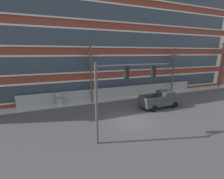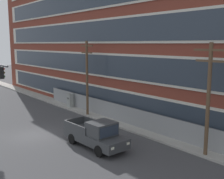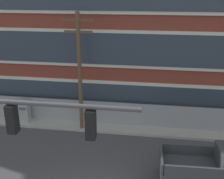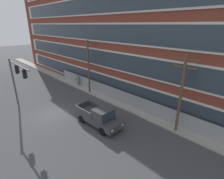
# 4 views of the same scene
# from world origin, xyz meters

# --- Properties ---
(ground_plane) EXTENTS (160.00, 160.00, 0.00)m
(ground_plane) POSITION_xyz_m (0.00, 0.00, 0.00)
(ground_plane) COLOR #424244
(sidewalk_building_side) EXTENTS (80.00, 1.74, 0.16)m
(sidewalk_building_side) POSITION_xyz_m (0.00, 7.75, 0.08)
(sidewalk_building_side) COLOR #9E9B93
(sidewalk_building_side) RESTS_ON ground
(brick_mill_building) EXTENTS (56.39, 8.60, 17.73)m
(brick_mill_building) POSITION_xyz_m (-0.99, 12.62, 8.88)
(brick_mill_building) COLOR brown
(brick_mill_building) RESTS_ON ground
(chain_link_fence) EXTENTS (27.99, 0.06, 1.81)m
(chain_link_fence) POSITION_xyz_m (2.08, 8.10, 0.92)
(chain_link_fence) COLOR gray
(chain_link_fence) RESTS_ON ground
(traffic_signal_mast) EXTENTS (6.36, 0.43, 6.29)m
(traffic_signal_mast) POSITION_xyz_m (-2.54, -2.41, 4.50)
(traffic_signal_mast) COLOR #4C4C51
(traffic_signal_mast) RESTS_ON ground
(pickup_truck_dark_grey) EXTENTS (5.59, 2.25, 2.07)m
(pickup_truck_dark_grey) POSITION_xyz_m (5.57, 2.50, 0.97)
(pickup_truck_dark_grey) COLOR #383A3D
(pickup_truck_dark_grey) RESTS_ON ground
(utility_pole_near_corner) EXTENTS (2.04, 0.26, 7.85)m
(utility_pole_near_corner) POSITION_xyz_m (-2.48, 7.16, 4.31)
(utility_pole_near_corner) COLOR brown
(utility_pole_near_corner) RESTS_ON ground
(utility_pole_midblock) EXTENTS (2.49, 0.26, 7.66)m
(utility_pole_midblock) POSITION_xyz_m (11.58, 7.24, 4.28)
(utility_pole_midblock) COLOR brown
(utility_pole_midblock) RESTS_ON ground
(electrical_cabinet) EXTENTS (0.71, 0.54, 1.73)m
(electrical_cabinet) POSITION_xyz_m (-6.77, 7.57, 0.87)
(electrical_cabinet) COLOR #939993
(electrical_cabinet) RESTS_ON ground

